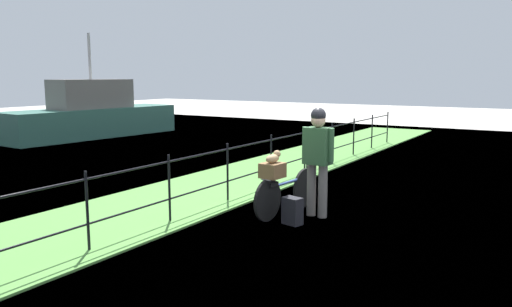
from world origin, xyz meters
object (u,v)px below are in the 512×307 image
(bicycle_main, at_px, (286,193))
(cyclist_person, at_px, (318,152))
(moored_boat_mid, at_px, (92,116))
(backpack_on_paving, at_px, (292,211))
(wooden_crate, at_px, (272,170))
(terrier_dog, at_px, (273,158))
(mooring_bollard, at_px, (311,172))

(bicycle_main, bearing_deg, cyclist_person, -74.61)
(bicycle_main, height_order, moored_boat_mid, moored_boat_mid)
(cyclist_person, distance_m, backpack_on_paving, 1.00)
(wooden_crate, relative_size, moored_boat_mid, 0.05)
(moored_boat_mid, bearing_deg, bicycle_main, -116.86)
(bicycle_main, distance_m, terrier_dog, 0.70)
(mooring_bollard, height_order, moored_boat_mid, moored_boat_mid)
(backpack_on_paving, height_order, mooring_bollard, mooring_bollard)
(backpack_on_paving, xyz_separation_m, mooring_bollard, (2.89, 1.09, 0.01))
(bicycle_main, xyz_separation_m, moored_boat_mid, (5.44, 10.75, 0.41))
(wooden_crate, bearing_deg, terrier_dog, -5.29)
(wooden_crate, distance_m, backpack_on_paving, 0.67)
(terrier_dog, distance_m, moored_boat_mid, 12.19)
(cyclist_person, xyz_separation_m, backpack_on_paving, (-0.58, 0.12, -0.80))
(backpack_on_paving, bearing_deg, moored_boat_mid, 166.39)
(wooden_crate, bearing_deg, bicycle_main, -5.29)
(terrier_dog, bearing_deg, mooring_bollard, 14.28)
(wooden_crate, distance_m, moored_boat_mid, 12.20)
(bicycle_main, xyz_separation_m, mooring_bollard, (2.44, 0.75, -0.14))
(mooring_bollard, bearing_deg, moored_boat_mid, 73.29)
(backpack_on_paving, bearing_deg, cyclist_person, 92.32)
(mooring_bollard, bearing_deg, wooden_crate, -165.88)
(terrier_dog, relative_size, mooring_bollard, 0.78)
(terrier_dog, bearing_deg, moored_boat_mid, 61.56)
(bicycle_main, height_order, terrier_dog, terrier_dog)
(bicycle_main, distance_m, backpack_on_paving, 0.58)
(wooden_crate, bearing_deg, cyclist_person, -44.25)
(backpack_on_paving, distance_m, mooring_bollard, 3.09)
(backpack_on_paving, bearing_deg, bicycle_main, 141.56)
(terrier_dog, height_order, cyclist_person, cyclist_person)
(cyclist_person, relative_size, mooring_bollard, 4.10)
(bicycle_main, distance_m, mooring_bollard, 2.56)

